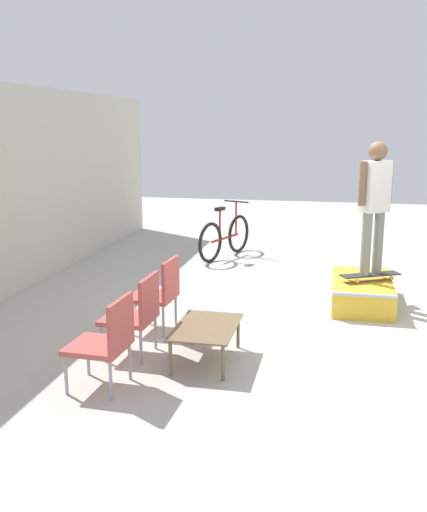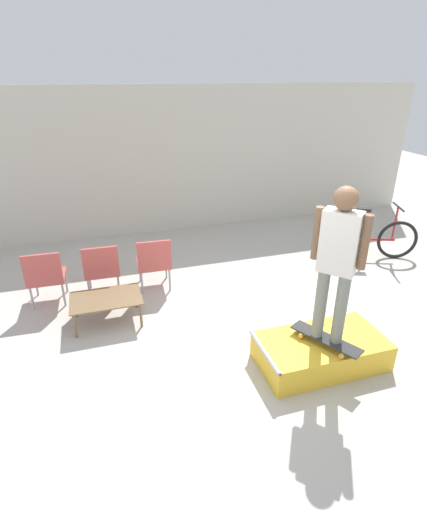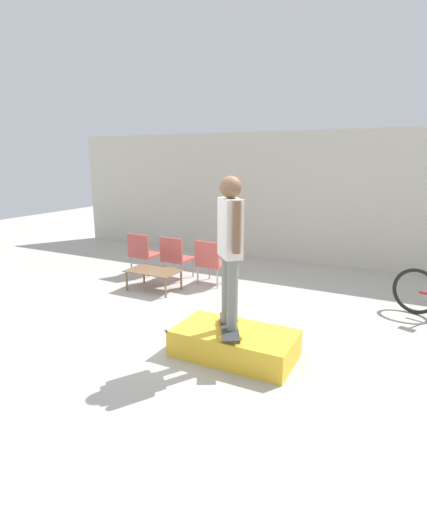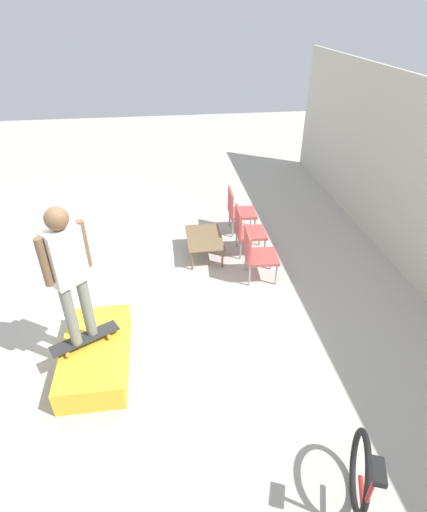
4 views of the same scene
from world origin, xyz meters
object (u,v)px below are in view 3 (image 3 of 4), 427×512
Objects in this scene: coffee_table at (154,272)px; patio_chair_center at (175,256)px; skate_ramp_box at (234,343)px; person_skater at (230,240)px; skateboard_on_ramp at (229,326)px; patio_chair_right at (211,260)px; patio_chair_left at (143,252)px.

patio_chair_center is (-0.00, 0.76, 0.14)m from coffee_table.
person_skater is at bearing -103.29° from skate_ramp_box.
skateboard_on_ramp reaches higher than skate_ramp_box.
skateboard_on_ramp is at bearing 125.10° from patio_chair_right.
patio_chair_right is at bearing 170.03° from person_skater.
skate_ramp_box is 0.27m from skateboard_on_ramp.
skate_ramp_box is 0.85× the size of person_skater.
skate_ramp_box is 1.82× the size of skateboard_on_ramp.
skate_ramp_box is 1.32m from person_skater.
coffee_table is at bearing -154.90° from skateboard_on_ramp.
patio_chair_right reaches higher than skateboard_on_ramp.
coffee_table is (-2.35, 1.75, -0.08)m from skateboard_on_ramp.
skateboard_on_ramp is 1.06m from person_skater.
skateboard_on_ramp is at bearing -103.29° from skate_ramp_box.
patio_chair_left is (-0.81, 0.76, 0.14)m from coffee_table.
coffee_table is 1.09× the size of patio_chair_right.
coffee_table is 1.09× the size of patio_chair_left.
patio_chair_left reaches higher than skateboard_on_ramp.
coffee_table is (-2.35, 1.75, -1.14)m from person_skater.
person_skater is at bearing 125.10° from patio_chair_right.
patio_chair_center is at bearing 90.22° from coffee_table.
skateboard_on_ramp is 0.95× the size of patio_chair_center.
patio_chair_right is (0.80, 0.76, 0.14)m from coffee_table.
person_skater reaches higher than skateboard_on_ramp.
patio_chair_left and patio_chair_center have the same top height.
skate_ramp_box is at bearing 145.10° from patio_chair_left.
patio_chair_left is at bearing 136.85° from coffee_table.
coffee_table is at bearing 92.07° from patio_chair_center.
skate_ramp_box is at bearing 126.51° from patio_chair_right.
person_skater is 3.15m from coffee_table.
person_skater is 4.16m from patio_chair_left.
person_skater is 3.59m from patio_chair_center.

